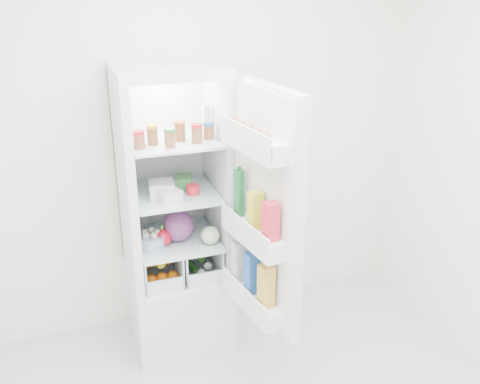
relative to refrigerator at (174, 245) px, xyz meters
name	(u,v)px	position (x,y,z in m)	size (l,w,h in m)	color
room_walls	(288,166)	(0.20, -1.25, 0.93)	(3.02, 3.02, 2.61)	white
refrigerator	(174,245)	(0.00, 0.00, 0.00)	(0.60, 0.60, 1.80)	silver
shelf_low	(176,239)	(0.00, -0.06, 0.07)	(0.49, 0.53, 0.01)	silver
shelf_mid	(174,192)	(0.00, -0.06, 0.38)	(0.49, 0.53, 0.01)	silver
shelf_top	(171,139)	(0.00, -0.06, 0.71)	(0.49, 0.53, 0.01)	silver
crisper_left	(158,260)	(-0.12, -0.06, -0.06)	(0.23, 0.46, 0.22)	silver
crisper_right	(196,254)	(0.12, -0.06, -0.06)	(0.23, 0.46, 0.22)	silver
condiment_jars	(175,136)	(0.00, -0.17, 0.76)	(0.46, 0.16, 0.08)	#B21919
squeeze_bottle	(206,120)	(0.21, -0.05, 0.81)	(0.05, 0.05, 0.17)	white
tub_white	(162,189)	(-0.08, -0.11, 0.44)	(0.14, 0.14, 0.09)	silver
tub_cream	(169,195)	(-0.06, -0.20, 0.43)	(0.12, 0.12, 0.07)	silver
tin_red	(193,189)	(0.10, -0.14, 0.42)	(0.08, 0.08, 0.05)	red
tub_green	(184,182)	(0.07, -0.03, 0.43)	(0.09, 0.13, 0.08)	#3E8A40
red_cabbage	(178,226)	(0.01, -0.10, 0.18)	(0.19, 0.19, 0.19)	#4B1B51
bell_pepper	(163,238)	(-0.10, -0.14, 0.14)	(0.11, 0.11, 0.11)	red
mushroom_bowl	(151,241)	(-0.17, -0.13, 0.12)	(0.17, 0.17, 0.08)	#91B1D8
salad_bag	(210,235)	(0.18, -0.21, 0.14)	(0.11, 0.11, 0.11)	#B9DAA3
citrus_pile	(160,267)	(-0.12, -0.12, -0.07)	(0.20, 0.24, 0.16)	orange
veg_pile	(197,261)	(0.13, -0.06, -0.10)	(0.16, 0.30, 0.10)	#1C4D19
fridge_door	(263,216)	(0.35, -0.63, 0.43)	(0.25, 0.60, 1.30)	silver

